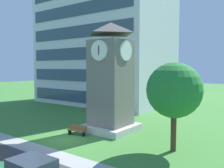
% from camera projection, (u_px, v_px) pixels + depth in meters
% --- Properties ---
extents(ground_plane, '(160.00, 160.00, 0.00)m').
position_uv_depth(ground_plane, '(65.00, 140.00, 20.02)').
color(ground_plane, '#3D7A33').
extents(kerb_strip, '(120.00, 1.60, 0.01)m').
position_uv_depth(kerb_strip, '(36.00, 149.00, 17.77)').
color(kerb_strip, '#9E9E99').
rests_on(kerb_strip, ground).
extents(office_building, '(21.34, 12.82, 19.20)m').
position_uv_depth(office_building, '(104.00, 46.00, 41.15)').
color(office_building, silver).
rests_on(office_building, ground).
extents(clock_tower, '(4.36, 4.36, 10.08)m').
position_uv_depth(clock_tower, '(111.00, 83.00, 22.66)').
color(clock_tower, slate).
rests_on(clock_tower, ground).
extents(park_bench, '(1.86, 0.86, 0.88)m').
position_uv_depth(park_bench, '(77.00, 130.00, 21.42)').
color(park_bench, brown).
rests_on(park_bench, ground).
extents(tree_near_tower, '(3.93, 3.93, 6.33)m').
position_uv_depth(tree_near_tower, '(174.00, 90.00, 17.10)').
color(tree_near_tower, '#513823').
rests_on(tree_near_tower, ground).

